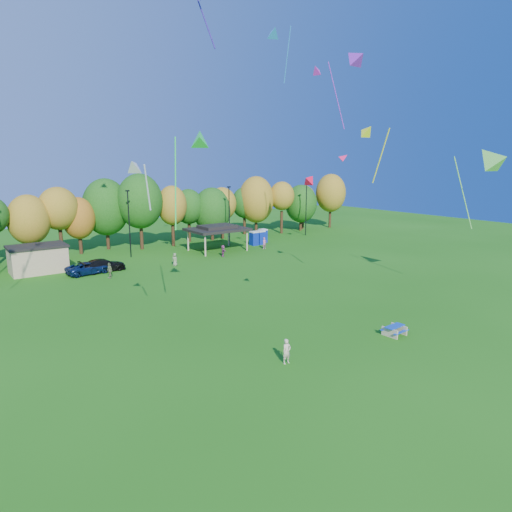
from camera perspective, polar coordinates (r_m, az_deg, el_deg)
ground at (r=30.66m, az=9.40°, el=-13.12°), size 160.00×160.00×0.00m
tree_line at (r=67.90m, az=-19.68°, el=5.22°), size 93.57×10.55×11.15m
lamp_posts at (r=63.76m, az=-15.58°, el=4.18°), size 64.50×0.25×9.09m
utility_building at (r=59.23m, az=-25.60°, el=-0.30°), size 6.30×4.30×3.25m
pavilion at (r=66.50m, az=-4.85°, el=3.41°), size 8.20×6.20×3.77m
porta_potties at (r=72.04m, az=0.40°, el=2.38°), size 3.75×2.30×2.18m
picnic_table at (r=36.17m, az=16.92°, el=-8.81°), size 1.78×1.50×0.73m
kite_flyer at (r=30.02m, az=3.86°, el=-11.80°), size 0.62×0.42×1.65m
car_c at (r=56.32m, az=-20.18°, el=-1.41°), size 5.27×2.86×1.40m
car_d at (r=56.87m, az=-18.58°, el=-1.11°), size 5.48×2.60×1.54m
far_person_1 at (r=68.07m, az=1.06°, el=1.62°), size 0.66×0.46×1.73m
far_person_2 at (r=57.80m, az=-10.12°, el=-0.43°), size 0.73×0.91×1.61m
far_person_3 at (r=53.42m, az=-17.84°, el=-1.74°), size 0.59×1.09×1.77m
far_person_5 at (r=62.60m, az=-4.15°, el=0.65°), size 0.88×1.57×1.61m
kite_2 at (r=32.85m, az=-7.13°, el=14.36°), size 2.87×4.09×7.41m
kite_4 at (r=54.15m, az=12.02°, el=23.07°), size 2.16×5.22×8.76m
kite_5 at (r=63.50m, az=10.97°, el=12.01°), size 1.89×1.85×1.53m
kite_6 at (r=32.32m, az=6.79°, el=9.49°), size 1.28×1.08×1.13m
kite_9 at (r=29.32m, az=-15.03°, el=10.80°), size 1.72×2.05×3.46m
kite_10 at (r=47.03m, az=7.55°, el=22.09°), size 1.58×1.37×1.33m
kite_11 at (r=43.35m, az=13.82°, el=14.89°), size 1.41×3.27×5.44m
kite_12 at (r=45.96m, az=27.11°, el=10.85°), size 2.46×4.96×8.03m
kite_15 at (r=57.45m, az=2.26°, el=26.17°), size 2.17×3.92×6.57m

